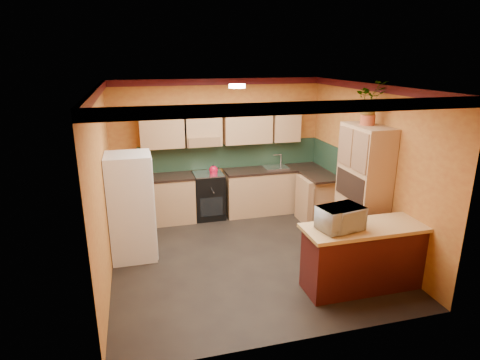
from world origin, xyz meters
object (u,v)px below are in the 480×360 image
object	(u,v)px
fridge	(131,207)
breakfast_bar	(369,258)
base_cabinets_back	(239,193)
microwave	(340,218)
pantry	(363,191)
stove	(209,195)

from	to	relation	value
fridge	breakfast_bar	size ratio (longest dim) A/B	0.94
base_cabinets_back	breakfast_bar	world-z (taller)	same
fridge	microwave	size ratio (longest dim) A/B	3.00
pantry	microwave	world-z (taller)	pantry
stove	fridge	size ratio (longest dim) A/B	0.54
fridge	breakfast_bar	world-z (taller)	fridge
base_cabinets_back	microwave	xyz separation A→B (m)	(0.56, -3.08, 0.65)
fridge	microwave	world-z (taller)	fridge
fridge	breakfast_bar	distance (m)	3.62
stove	pantry	xyz separation A→B (m)	(2.13, -2.07, 0.59)
base_cabinets_back	microwave	bearing A→B (deg)	-79.66
breakfast_bar	microwave	bearing A→B (deg)	180.00
breakfast_bar	microwave	world-z (taller)	microwave
fridge	base_cabinets_back	bearing A→B (deg)	32.34
breakfast_bar	microwave	xyz separation A→B (m)	(-0.48, 0.00, 0.65)
stove	microwave	world-z (taller)	microwave
pantry	breakfast_bar	distance (m)	1.27
fridge	breakfast_bar	xyz separation A→B (m)	(3.14, -1.76, -0.41)
stove	base_cabinets_back	bearing A→B (deg)	0.00
fridge	pantry	size ratio (longest dim) A/B	0.81
breakfast_bar	microwave	distance (m)	0.81
stove	microwave	distance (m)	3.36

